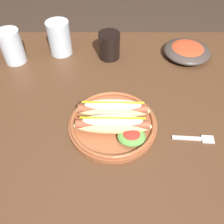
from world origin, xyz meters
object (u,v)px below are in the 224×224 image
soda_cup (108,46)px  side_bowl (186,50)px  hot_dog_plate (113,121)px  water_cup (11,47)px  fork (196,138)px  extra_cup (58,38)px

soda_cup → side_bowl: soda_cup is taller
hot_dog_plate → water_cup: water_cup is taller
hot_dog_plate → soda_cup: size_ratio=2.58×
fork → soda_cup: bearing=126.2°
fork → water_cup: water_cup is taller
extra_cup → side_bowl: extra_cup is taller
hot_dog_plate → extra_cup: 0.45m
side_bowl → water_cup: bearing=-177.2°
soda_cup → fork: bearing=-57.8°
fork → water_cup: 0.73m
soda_cup → water_cup: 0.37m
fork → extra_cup: size_ratio=0.92×
hot_dog_plate → soda_cup: 0.36m
fork → water_cup: (-0.62, 0.38, 0.06)m
soda_cup → extra_cup: extra_cup is taller
hot_dog_plate → water_cup: bearing=138.8°
soda_cup → extra_cup: (-0.20, 0.03, 0.01)m
extra_cup → soda_cup: bearing=-9.0°
extra_cup → side_bowl: (0.51, -0.02, -0.04)m
fork → side_bowl: (0.05, 0.41, 0.02)m
hot_dog_plate → soda_cup: bearing=92.4°
soda_cup → extra_cup: 0.20m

